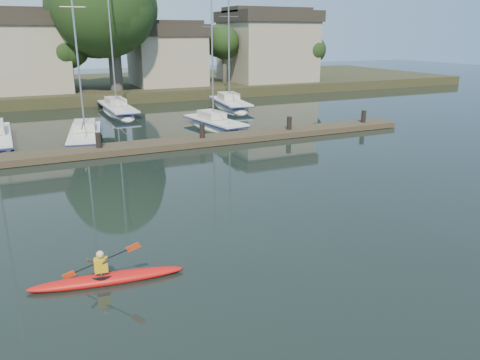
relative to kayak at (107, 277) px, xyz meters
name	(u,v)px	position (x,y,z in m)	size (l,w,h in m)	color
ground	(268,244)	(5.02, 0.25, -0.16)	(160.00, 160.00, 0.00)	black
kayak	(107,277)	(0.00, 0.00, 0.00)	(4.12, 1.13, 1.31)	red
dock	(153,145)	(5.02, 14.25, 0.05)	(34.00, 2.00, 1.80)	#493C29
sailboat_2	(86,142)	(1.80, 18.33, -0.33)	(3.19, 8.30, 13.41)	silver
sailboat_3	(215,130)	(10.62, 18.72, -0.33)	(3.03, 7.49, 11.74)	silver
sailboat_6	(118,115)	(5.61, 28.06, -0.34)	(2.18, 9.68, 15.34)	silver
sailboat_7	(230,110)	(15.27, 26.68, -0.36)	(3.12, 8.47, 13.35)	silver
shore	(102,64)	(6.63, 40.54, 3.07)	(90.00, 25.25, 12.75)	#2A341A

